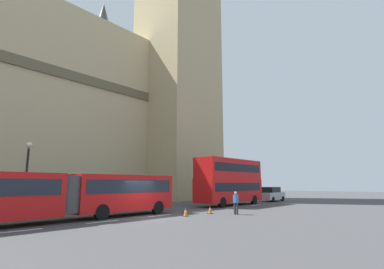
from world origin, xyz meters
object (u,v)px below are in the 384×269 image
at_px(sedan_lead, 271,194).
at_px(traffic_cone_west, 186,212).
at_px(double_decker_bus, 230,180).
at_px(pedestrian_near_cones, 236,202).
at_px(street_lamp, 26,173).
at_px(traffic_cone_middle, 210,210).
at_px(articulated_bus, 65,192).

bearing_deg(sedan_lead, traffic_cone_west, -170.09).
distance_m(double_decker_bus, sedan_lead, 9.51).
height_order(sedan_lead, pedestrian_near_cones, sedan_lead).
relative_size(double_decker_bus, street_lamp, 1.79).
relative_size(traffic_cone_west, pedestrian_near_cones, 0.34).
height_order(double_decker_bus, traffic_cone_middle, double_decker_bus).
bearing_deg(street_lamp, traffic_cone_west, -45.81).
distance_m(traffic_cone_west, street_lamp, 11.71).
xyz_separation_m(traffic_cone_west, pedestrian_near_cones, (3.38, -2.04, 0.63)).
xyz_separation_m(articulated_bus, sedan_lead, (27.40, -0.11, -0.83)).
bearing_deg(street_lamp, sedan_lead, -9.30).
relative_size(articulated_bus, sedan_lead, 3.69).
relative_size(street_lamp, pedestrian_near_cones, 3.12).
relative_size(traffic_cone_west, traffic_cone_middle, 1.00).
distance_m(articulated_bus, sedan_lead, 27.41).
height_order(sedan_lead, traffic_cone_west, sedan_lead).
relative_size(double_decker_bus, traffic_cone_middle, 16.27).
bearing_deg(street_lamp, pedestrian_near_cones, -42.03).
distance_m(sedan_lead, street_lamp, 28.64).
bearing_deg(sedan_lead, pedestrian_near_cones, -161.71).
height_order(articulated_bus, pedestrian_near_cones, articulated_bus).
distance_m(double_decker_bus, traffic_cone_middle, 9.55).
bearing_deg(street_lamp, double_decker_bus, -13.44).
bearing_deg(double_decker_bus, traffic_cone_west, -161.52).
distance_m(traffic_cone_middle, street_lamp, 13.69).
bearing_deg(double_decker_bus, traffic_cone_middle, -155.22).
bearing_deg(traffic_cone_middle, articulated_bus, 158.20).
relative_size(articulated_bus, traffic_cone_middle, 27.98).
xyz_separation_m(articulated_bus, double_decker_bus, (18.06, 0.00, 0.96)).
bearing_deg(articulated_bus, traffic_cone_west, -27.07).
bearing_deg(traffic_cone_middle, sedan_lead, 11.98).
bearing_deg(double_decker_bus, sedan_lead, -0.68).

